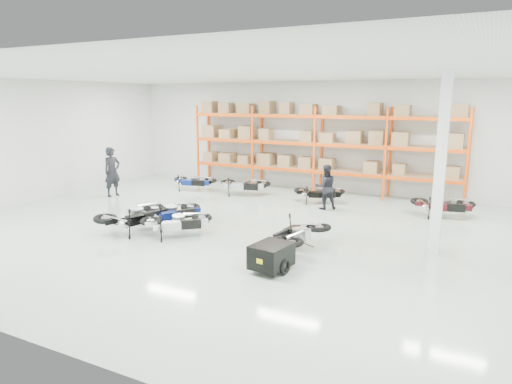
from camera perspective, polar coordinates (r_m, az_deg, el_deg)
The scene contains 14 objects.
room at distance 12.96m, azimuth -1.71°, elevation 4.69°, with size 18.00×18.00×18.00m.
pallet_rack at distance 18.85m, azimuth 7.80°, elevation 6.79°, with size 11.28×0.98×3.62m.
structural_column at distance 11.93m, azimuth 22.07°, elevation 3.23°, with size 0.25×0.25×4.50m, color white.
moto_blue_centre at distance 13.97m, azimuth -10.65°, elevation -2.05°, with size 0.81×1.83×1.12m, color #061044, non-canonical shape.
moto_silver_left at distance 12.96m, azimuth -9.82°, elevation -3.23°, with size 0.77×1.74×1.06m, color #B0B2B8, non-canonical shape.
moto_black_far_left at distance 13.66m, azimuth -14.82°, elevation -2.35°, with size 0.88×1.98×1.21m, color black, non-canonical shape.
moto_touring_right at distance 11.60m, azimuth 5.30°, elevation -4.71°, with size 0.82×1.84×1.12m, color black, non-canonical shape.
trailer at distance 10.26m, azimuth 1.93°, elevation -7.98°, with size 0.84×1.56×0.64m.
moto_back_a at distance 19.36m, azimuth -7.85°, elevation 1.67°, with size 0.73×1.63×1.00m, color navy, non-canonical shape.
moto_back_b at distance 18.22m, azimuth -1.50°, elevation 1.29°, with size 0.79×1.77×1.08m, color #AFB2B9, non-canonical shape.
moto_back_c at distance 17.03m, azimuth 7.93°, elevation 0.28°, with size 0.72×1.62×0.99m, color black, non-canonical shape.
moto_back_d at distance 16.04m, azimuth 22.40°, elevation -1.09°, with size 0.77×1.73×1.06m, color #460E14, non-canonical shape.
person_left at distance 18.86m, azimuth -17.53°, elevation 2.42°, with size 0.71×0.47×1.95m, color black.
person_back at distance 16.06m, azimuth 8.69°, elevation 0.63°, with size 0.76×0.60×1.57m, color black.
Camera 1 is at (6.18, -11.29, 3.82)m, focal length 32.00 mm.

